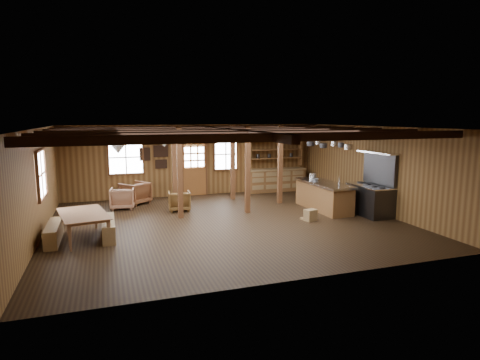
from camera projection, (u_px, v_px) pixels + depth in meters
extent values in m
cube|color=black|center=(227.00, 223.00, 11.88)|extent=(10.00, 9.00, 0.02)
cube|color=black|center=(227.00, 127.00, 11.44)|extent=(10.00, 9.00, 0.02)
cube|color=brown|center=(36.00, 185.00, 10.08)|extent=(0.02, 9.00, 2.80)
cube|color=brown|center=(372.00, 169.00, 13.25)|extent=(0.02, 9.00, 2.80)
cube|color=brown|center=(194.00, 160.00, 15.88)|extent=(10.00, 0.02, 2.80)
cube|color=brown|center=(297.00, 209.00, 7.44)|extent=(10.00, 0.02, 2.80)
cube|color=black|center=(276.00, 137.00, 8.19)|extent=(9.80, 0.12, 0.18)
cube|color=black|center=(251.00, 134.00, 9.59)|extent=(9.80, 0.12, 0.18)
cube|color=black|center=(232.00, 132.00, 11.00)|extent=(9.80, 0.12, 0.18)
cube|color=black|center=(217.00, 130.00, 12.40)|extent=(9.80, 0.12, 0.18)
cube|color=black|center=(206.00, 129.00, 13.80)|extent=(9.80, 0.12, 0.18)
cube|color=black|center=(197.00, 128.00, 15.02)|extent=(9.80, 0.12, 0.18)
cube|color=black|center=(227.00, 132.00, 11.46)|extent=(0.18, 8.82, 0.18)
cube|color=#4F2B16|center=(180.00, 173.00, 12.22)|extent=(0.15, 0.15, 2.80)
cube|color=#4F2B16|center=(174.00, 165.00, 14.34)|extent=(0.15, 0.15, 2.80)
cube|color=#4F2B16|center=(248.00, 170.00, 12.91)|extent=(0.15, 0.15, 2.80)
cube|color=#4F2B16|center=(233.00, 163.00, 15.04)|extent=(0.15, 0.15, 2.80)
cube|color=#4F2B16|center=(280.00, 165.00, 14.36)|extent=(0.15, 0.15, 2.80)
cube|color=brown|center=(195.00, 182.00, 15.96)|extent=(0.90, 0.06, 1.10)
cube|color=#4F2B16|center=(182.00, 170.00, 15.73)|extent=(0.06, 0.08, 2.10)
cube|color=#4F2B16|center=(206.00, 169.00, 16.03)|extent=(0.06, 0.08, 2.10)
cube|color=#4F2B16|center=(194.00, 142.00, 15.71)|extent=(1.02, 0.08, 0.06)
cube|color=white|center=(194.00, 157.00, 15.80)|extent=(0.84, 0.02, 0.90)
cube|color=white|center=(126.00, 157.00, 14.98)|extent=(1.20, 0.02, 1.20)
cube|color=#4F2B16|center=(126.00, 157.00, 14.98)|extent=(1.32, 0.06, 1.32)
cube|color=white|center=(226.00, 154.00, 16.22)|extent=(0.90, 0.02, 1.20)
cube|color=#4F2B16|center=(226.00, 154.00, 16.22)|extent=(1.02, 0.06, 1.32)
cube|color=white|center=(41.00, 174.00, 10.53)|extent=(0.02, 1.20, 1.20)
cube|color=#4F2B16|center=(41.00, 174.00, 10.53)|extent=(0.14, 1.24, 1.32)
cube|color=silver|center=(161.00, 151.00, 15.36)|extent=(0.50, 0.03, 0.40)
cube|color=black|center=(161.00, 151.00, 15.35)|extent=(0.55, 0.02, 0.45)
cube|color=silver|center=(145.00, 154.00, 15.19)|extent=(0.35, 0.03, 0.45)
cube|color=black|center=(145.00, 154.00, 15.18)|extent=(0.40, 0.02, 0.50)
cube|color=silver|center=(161.00, 164.00, 15.44)|extent=(0.40, 0.03, 0.30)
cube|color=black|center=(161.00, 164.00, 15.43)|extent=(0.45, 0.02, 0.35)
cube|color=brown|center=(276.00, 181.00, 16.82)|extent=(2.50, 0.55, 0.90)
cube|color=olive|center=(276.00, 169.00, 16.72)|extent=(2.55, 0.60, 0.06)
cube|color=brown|center=(275.00, 158.00, 16.72)|extent=(2.30, 0.35, 0.04)
cube|color=brown|center=(275.00, 150.00, 16.66)|extent=(2.30, 0.35, 0.04)
cube|color=brown|center=(276.00, 141.00, 16.61)|extent=(2.30, 0.35, 0.04)
cube|color=brown|center=(250.00, 150.00, 16.30)|extent=(0.04, 0.35, 1.40)
cube|color=brown|center=(300.00, 149.00, 17.02)|extent=(0.04, 0.35, 1.40)
cylinder|color=#302F32|center=(117.00, 137.00, 10.53)|extent=(0.02, 0.02, 0.45)
cone|color=white|center=(118.00, 149.00, 10.58)|extent=(0.36, 0.36, 0.22)
cylinder|color=#302F32|center=(164.00, 133.00, 12.88)|extent=(0.02, 0.02, 0.45)
cone|color=white|center=(164.00, 143.00, 12.93)|extent=(0.36, 0.36, 0.22)
cylinder|color=#302F32|center=(326.00, 134.00, 12.85)|extent=(0.04, 3.00, 0.04)
cylinder|color=#302F32|center=(349.00, 140.00, 11.59)|extent=(0.01, 0.01, 0.25)
cylinder|color=silver|center=(349.00, 147.00, 11.62)|extent=(0.25, 0.25, 0.14)
cylinder|color=#302F32|center=(341.00, 139.00, 12.02)|extent=(0.01, 0.01, 0.22)
cylinder|color=#302F32|center=(341.00, 145.00, 12.05)|extent=(0.18, 0.18, 0.14)
cylinder|color=#302F32|center=(335.00, 138.00, 12.46)|extent=(0.01, 0.01, 0.21)
cylinder|color=silver|center=(335.00, 144.00, 12.49)|extent=(0.23, 0.23, 0.14)
cylinder|color=#302F32|center=(324.00, 139.00, 12.84)|extent=(0.01, 0.01, 0.30)
cylinder|color=#302F32|center=(323.00, 146.00, 12.88)|extent=(0.24, 0.24, 0.14)
cylinder|color=#302F32|center=(319.00, 137.00, 13.28)|extent=(0.01, 0.01, 0.22)
cylinder|color=silver|center=(319.00, 142.00, 13.31)|extent=(0.23, 0.23, 0.14)
cylinder|color=#302F32|center=(311.00, 137.00, 13.70)|extent=(0.01, 0.01, 0.29)
cylinder|color=#302F32|center=(311.00, 144.00, 13.73)|extent=(0.27, 0.27, 0.14)
cylinder|color=#302F32|center=(307.00, 135.00, 14.14)|extent=(0.01, 0.01, 0.16)
cylinder|color=silver|center=(307.00, 139.00, 14.16)|extent=(0.27, 0.27, 0.14)
cube|color=brown|center=(323.00, 197.00, 13.46)|extent=(0.86, 2.42, 0.86)
cube|color=silver|center=(324.00, 183.00, 13.39)|extent=(0.95, 2.52, 0.08)
cylinder|color=#302F32|center=(334.00, 186.00, 12.83)|extent=(0.44, 0.44, 0.06)
cylinder|color=silver|center=(339.00, 181.00, 12.87)|extent=(0.03, 0.03, 0.30)
cube|color=olive|center=(310.00, 215.00, 12.06)|extent=(0.45, 0.37, 0.34)
cube|color=#302F32|center=(370.00, 201.00, 12.77)|extent=(0.82, 1.53, 0.92)
cube|color=silver|center=(371.00, 186.00, 12.70)|extent=(0.84, 1.55, 0.04)
cube|color=#302F32|center=(380.00, 168.00, 12.71)|extent=(0.12, 1.53, 1.02)
cube|color=silver|center=(378.00, 153.00, 12.60)|extent=(0.40, 1.63, 0.05)
imported|color=#8D6040|center=(85.00, 226.00, 10.25)|extent=(1.43, 2.10, 0.68)
cube|color=olive|center=(54.00, 233.00, 10.03)|extent=(0.31, 1.63, 0.45)
cube|color=olive|center=(109.00, 228.00, 10.44)|extent=(0.31, 1.67, 0.46)
imported|color=brown|center=(135.00, 193.00, 14.38)|extent=(1.20, 1.20, 0.79)
imported|color=brown|center=(179.00, 201.00, 13.34)|extent=(0.78, 0.79, 0.66)
imported|color=#8C5B3F|center=(123.00, 198.00, 13.62)|extent=(0.87, 0.89, 0.72)
cylinder|color=silver|center=(313.00, 175.00, 14.35)|extent=(0.28, 0.28, 0.17)
imported|color=silver|center=(315.00, 179.00, 13.77)|extent=(0.31, 0.31, 0.06)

